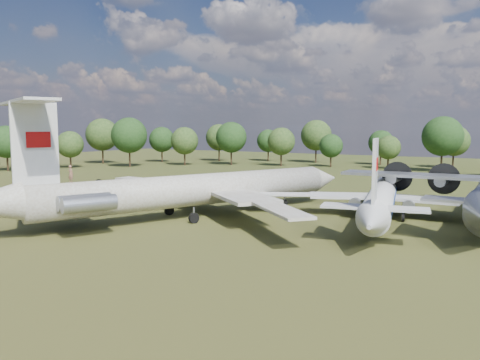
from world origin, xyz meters
The scene contains 6 objects.
ground centered at (0.00, 0.00, 0.00)m, with size 300.00×300.00×0.00m, color #223E14.
il62_airliner centered at (0.56, -2.85, 2.83)m, with size 44.42×57.75×5.66m, color silver, non-canonical shape.
tu104_jet centered at (21.62, 8.72, 2.26)m, with size 33.86×45.15×4.52m, color silver, non-canonical shape.
small_prop_west centered at (-16.63, -7.71, 1.20)m, with size 11.98×16.34×2.40m, color black, non-canonical shape.
small_prop_northwest centered at (-25.86, -2.29, 1.14)m, with size 11.36×15.49×2.27m, color #93959A, non-canonical shape.
person_on_il62 centered at (-5.61, -17.46, 6.62)m, with size 0.70×0.46×1.92m, color brown.
Camera 1 is at (37.27, -51.32, 11.61)m, focal length 35.00 mm.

